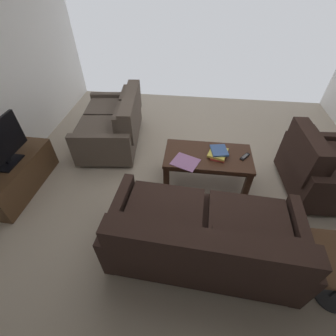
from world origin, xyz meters
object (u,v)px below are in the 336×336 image
loveseat_near (114,124)px  tv_remote (245,157)px  coffee_table (208,159)px  loose_magazine (185,162)px  tv_stand (17,176)px  book_stack (218,152)px  armchair_side (320,169)px  sofa_main (203,238)px

loveseat_near → tv_remote: (-1.89, 0.75, 0.13)m
coffee_table → loose_magazine: (0.27, 0.17, 0.08)m
loveseat_near → loose_magazine: size_ratio=4.77×
coffee_table → tv_stand: 2.44m
loveseat_near → book_stack: 1.73m
coffee_table → armchair_side: armchair_side is taller
sofa_main → armchair_side: (-1.42, -1.12, 0.00)m
tv_stand → loose_magazine: bearing=-173.7°
armchair_side → tv_stand: bearing=6.5°
coffee_table → armchair_side: 1.37m
tv_remote → loose_magazine: bearing=13.7°
tv_stand → armchair_side: armchair_side is taller
coffee_table → tv_remote: bearing=-179.2°
coffee_table → armchair_side: (-1.37, -0.02, -0.03)m
tv_stand → tv_remote: bearing=-171.8°
loveseat_near → tv_stand: (0.96, 1.16, -0.13)m
armchair_side → tv_remote: bearing=1.1°
coffee_table → tv_remote: size_ratio=7.15×
coffee_table → book_stack: book_stack is taller
book_stack → loveseat_near: bearing=-25.1°
coffee_table → armchair_side: bearing=-179.0°
book_stack → tv_remote: size_ratio=2.03×
tv_stand → armchair_side: (-3.77, -0.43, 0.15)m
sofa_main → loose_magazine: sofa_main is taller
loveseat_near → coffee_table: 1.63m
tv_remote → loose_magazine: tv_remote is taller
tv_stand → loveseat_near: bearing=-129.6°
sofa_main → tv_stand: (2.35, -0.69, -0.14)m
armchair_side → sofa_main: bearing=38.3°
loveseat_near → loose_magazine: 1.49m
armchair_side → book_stack: bearing=0.2°
loose_magazine → loveseat_near: bearing=-105.8°
coffee_table → tv_stand: coffee_table is taller
book_stack → loose_magazine: size_ratio=1.03×
sofa_main → book_stack: (-0.17, -1.12, 0.15)m
loveseat_near → coffee_table: size_ratio=1.32×
armchair_side → book_stack: armchair_side is taller
coffee_table → armchair_side: size_ratio=1.09×
loveseat_near → tv_stand: loveseat_near is taller
armchair_side → loveseat_near: bearing=-14.5°
loveseat_near → tv_remote: 2.04m
sofa_main → coffee_table: (-0.05, -1.10, 0.04)m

